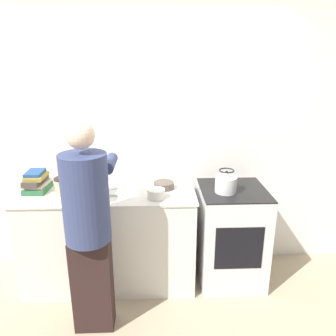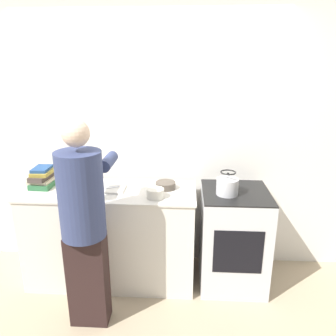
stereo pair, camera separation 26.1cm
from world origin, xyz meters
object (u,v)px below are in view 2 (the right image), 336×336
(bowl_prep, at_px, (155,193))
(cutting_board, at_px, (103,189))
(oven, at_px, (233,238))
(knife, at_px, (105,188))
(canister_jar, at_px, (67,182))
(kettle, at_px, (227,185))
(person, at_px, (84,220))

(bowl_prep, bearing_deg, cutting_board, 161.93)
(oven, height_order, knife, knife)
(cutting_board, bearing_deg, canister_jar, -174.92)
(bowl_prep, bearing_deg, kettle, 10.07)
(person, distance_m, canister_jar, 0.63)
(cutting_board, xyz_separation_m, bowl_prep, (0.49, -0.16, 0.03))
(knife, bearing_deg, bowl_prep, -43.17)
(person, relative_size, kettle, 7.94)
(cutting_board, height_order, bowl_prep, bowl_prep)
(canister_jar, bearing_deg, oven, 1.59)
(oven, height_order, kettle, kettle)
(oven, height_order, person, person)
(cutting_board, bearing_deg, bowl_prep, -18.07)
(canister_jar, bearing_deg, knife, 1.99)
(person, height_order, canister_jar, person)
(person, distance_m, bowl_prep, 0.65)
(knife, xyz_separation_m, canister_jar, (-0.34, -0.01, 0.05))
(kettle, relative_size, canister_jar, 1.37)
(person, height_order, cutting_board, person)
(bowl_prep, distance_m, canister_jar, 0.82)
(kettle, bearing_deg, oven, 35.34)
(bowl_prep, bearing_deg, oven, 13.74)
(person, xyz_separation_m, canister_jar, (-0.31, 0.54, 0.10))
(person, bearing_deg, bowl_prep, 39.13)
(knife, xyz_separation_m, bowl_prep, (0.47, -0.14, 0.02))
(knife, height_order, bowl_prep, bowl_prep)
(oven, bearing_deg, person, -154.38)
(cutting_board, bearing_deg, oven, 0.66)
(kettle, bearing_deg, person, -155.24)
(cutting_board, xyz_separation_m, knife, (0.02, -0.02, 0.01))
(cutting_board, distance_m, canister_jar, 0.33)
(oven, height_order, canister_jar, canister_jar)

